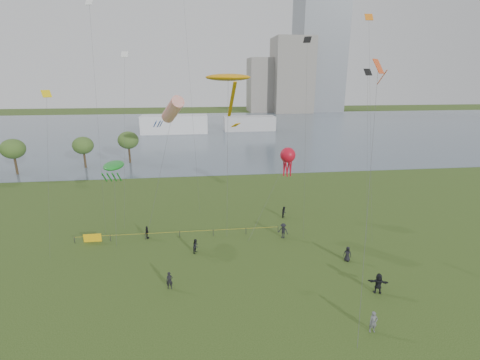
{
  "coord_description": "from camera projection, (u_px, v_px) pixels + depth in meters",
  "views": [
    {
      "loc": [
        -4.26,
        -24.95,
        18.52
      ],
      "look_at": [
        0.0,
        10.0,
        8.0
      ],
      "focal_mm": 26.0,
      "sensor_mm": 36.0,
      "label": 1
    }
  ],
  "objects": [
    {
      "name": "fence",
      "position": [
        127.0,
        236.0,
        40.72
      ],
      "size": [
        24.07,
        0.07,
        1.05
      ],
      "color": "black",
      "rests_on": "ground_plane"
    },
    {
      "name": "building_low",
      "position": [
        263.0,
        85.0,
        189.02
      ],
      "size": [
        16.0,
        18.0,
        28.0
      ],
      "primitive_type": "cube",
      "color": "gray",
      "rests_on": "ground_plane"
    },
    {
      "name": "pavilion_left",
      "position": [
        175.0,
        124.0,
        117.64
      ],
      "size": [
        22.0,
        8.0,
        6.0
      ],
      "primitive_type": "cube",
      "color": "white",
      "rests_on": "ground_plane"
    },
    {
      "name": "kite_stingray",
      "position": [
        228.0,
        78.0,
        40.48
      ],
      "size": [
        5.33,
        10.14,
        18.84
      ],
      "rotation": [
        0.0,
        0.0,
        0.27
      ],
      "color": "#3F3F42"
    },
    {
      "name": "lake",
      "position": [
        210.0,
        130.0,
        124.64
      ],
      "size": [
        400.0,
        120.0,
        0.08
      ],
      "primitive_type": "cube",
      "color": "slate",
      "rests_on": "ground_plane"
    },
    {
      "name": "spectator_g",
      "position": [
        284.0,
        212.0,
        47.36
      ],
      "size": [
        0.86,
        0.94,
        1.56
      ],
      "primitive_type": "imported",
      "rotation": [
        0.0,
        0.0,
        1.12
      ],
      "color": "black",
      "rests_on": "ground_plane"
    },
    {
      "name": "kite_flyer",
      "position": [
        373.0,
        322.0,
        26.02
      ],
      "size": [
        0.64,
        0.43,
        1.72
      ],
      "primitive_type": "imported",
      "rotation": [
        0.0,
        0.0,
        -0.04
      ],
      "color": "slate",
      "rests_on": "ground_plane"
    },
    {
      "name": "kite_windsock",
      "position": [
        173.0,
        110.0,
        43.22
      ],
      "size": [
        5.36,
        4.96,
        16.4
      ],
      "rotation": [
        0.0,
        0.0,
        0.05
      ],
      "color": "#3F3F42"
    },
    {
      "name": "ground_plane",
      "position": [
        254.0,
        303.0,
        29.53
      ],
      "size": [
        400.0,
        400.0,
        0.0
      ],
      "primitive_type": "plane",
      "color": "#273E13"
    },
    {
      "name": "building_mid",
      "position": [
        292.0,
        76.0,
        183.51
      ],
      "size": [
        20.0,
        20.0,
        38.0
      ],
      "primitive_type": "cube",
      "color": "gray",
      "rests_on": "ground_plane"
    },
    {
      "name": "kite_creature",
      "position": [
        114.0,
        166.0,
        41.16
      ],
      "size": [
        2.3,
        6.48,
        8.8
      ],
      "rotation": [
        0.0,
        0.0,
        -0.19
      ],
      "color": "#3F3F42"
    },
    {
      "name": "spectator_c",
      "position": [
        147.0,
        232.0,
        41.17
      ],
      "size": [
        0.46,
        0.94,
        1.55
      ],
      "primitive_type": "imported",
      "rotation": [
        0.0,
        0.0,
        1.48
      ],
      "color": "black",
      "rests_on": "ground_plane"
    },
    {
      "name": "spectator_f",
      "position": [
        170.0,
        281.0,
        31.37
      ],
      "size": [
        0.61,
        0.42,
        1.63
      ],
      "primitive_type": "imported",
      "rotation": [
        0.0,
        0.0,
        0.04
      ],
      "color": "black",
      "rests_on": "ground_plane"
    },
    {
      "name": "small_kites",
      "position": [
        212.0,
        36.0,
        41.15
      ],
      "size": [
        36.61,
        11.6,
        14.3
      ],
      "color": "white"
    },
    {
      "name": "spectator_b",
      "position": [
        283.0,
        231.0,
        41.25
      ],
      "size": [
        1.38,
        1.24,
        1.86
      ],
      "primitive_type": "imported",
      "rotation": [
        0.0,
        0.0,
        -0.59
      ],
      "color": "black",
      "rests_on": "ground_plane"
    },
    {
      "name": "trees",
      "position": [
        51.0,
        146.0,
        69.8
      ],
      "size": [
        31.95,
        13.44,
        7.03
      ],
      "color": "#372919",
      "rests_on": "ground_plane"
    },
    {
      "name": "kite_octopus",
      "position": [
        288.0,
        156.0,
        47.01
      ],
      "size": [
        7.68,
        9.48,
        9.36
      ],
      "rotation": [
        0.0,
        0.0,
        0.17
      ],
      "color": "#3F3F42"
    },
    {
      "name": "spectator_e",
      "position": [
        378.0,
        283.0,
        30.72
      ],
      "size": [
        1.84,
        1.09,
        1.9
      ],
      "primitive_type": "imported",
      "rotation": [
        0.0,
        0.0,
        2.82
      ],
      "color": "black",
      "rests_on": "ground_plane"
    },
    {
      "name": "spectator_d",
      "position": [
        347.0,
        254.0,
        36.1
      ],
      "size": [
        0.94,
        0.82,
        1.61
      ],
      "primitive_type": "imported",
      "rotation": [
        0.0,
        0.0,
        -0.5
      ],
      "color": "black",
      "rests_on": "ground_plane"
    },
    {
      "name": "kite_delta",
      "position": [
        378.0,
        78.0,
        32.44
      ],
      "size": [
        7.36,
        14.58,
        20.13
      ],
      "rotation": [
        0.0,
        0.0,
        0.04
      ],
      "color": "#3F3F42"
    },
    {
      "name": "spectator_a",
      "position": [
        196.0,
        246.0,
        37.82
      ],
      "size": [
        0.89,
        0.97,
        1.61
      ],
      "primitive_type": "imported",
      "rotation": [
        0.0,
        0.0,
        1.12
      ],
      "color": "black",
      "rests_on": "ground_plane"
    },
    {
      "name": "pavilion_right",
      "position": [
        249.0,
        123.0,
        123.65
      ],
      "size": [
        18.0,
        7.0,
        5.0
      ],
      "primitive_type": "cube",
      "color": "silver",
      "rests_on": "ground_plane"
    }
  ]
}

